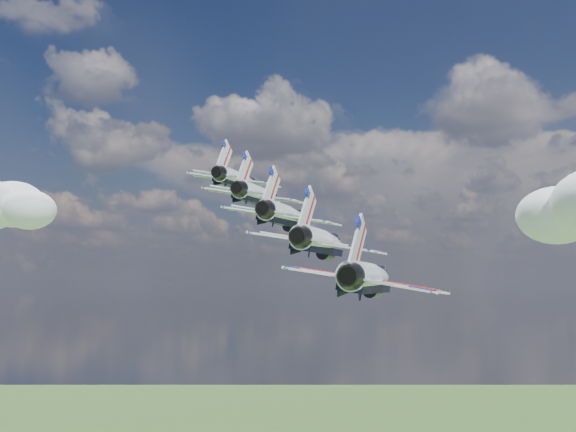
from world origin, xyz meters
The scene contains 6 objects.
cloud_left centered at (-125.89, 72.16, 160.84)m, with size 42.33×33.26×16.63m, color white.
jet_0 centered at (1.04, 4.11, 153.27)m, with size 11.00×16.28×4.86m, color white, non-canonical shape.
jet_1 centered at (8.30, -2.84, 150.11)m, with size 11.00×16.28×4.86m, color white, non-canonical shape.
jet_2 centered at (15.57, -9.78, 146.94)m, with size 11.00×16.28×4.86m, color white, non-canonical shape.
jet_3 centered at (22.84, -16.73, 143.78)m, with size 11.00×16.28×4.86m, color silver, non-canonical shape.
jet_4 centered at (30.10, -23.68, 140.61)m, with size 11.00×16.28×4.86m, color white, non-canonical shape.
Camera 1 is at (50.32, -73.67, 140.12)m, focal length 45.00 mm.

